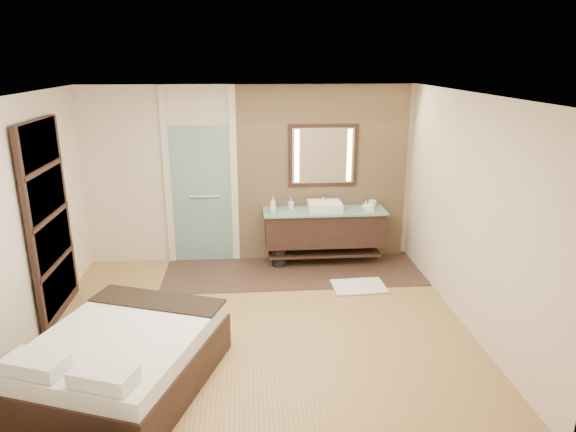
{
  "coord_description": "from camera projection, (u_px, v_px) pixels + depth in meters",
  "views": [
    {
      "loc": [
        -0.05,
        -5.45,
        3.08
      ],
      "look_at": [
        0.44,
        0.6,
        1.19
      ],
      "focal_mm": 32.0,
      "sensor_mm": 36.0,
      "label": 1
    }
  ],
  "objects": [
    {
      "name": "floor",
      "position": [
        255.0,
        327.0,
        6.11
      ],
      "size": [
        5.0,
        5.0,
        0.0
      ],
      "primitive_type": "plane",
      "color": "olive",
      "rests_on": "ground"
    },
    {
      "name": "tile_strip",
      "position": [
        293.0,
        271.0,
        7.67
      ],
      "size": [
        3.8,
        1.3,
        0.01
      ],
      "primitive_type": "cube",
      "color": "#32211B",
      "rests_on": "floor"
    },
    {
      "name": "stone_wall",
      "position": [
        322.0,
        174.0,
        7.89
      ],
      "size": [
        2.6,
        0.08,
        2.7
      ],
      "primitive_type": "cube",
      "color": "tan",
      "rests_on": "floor"
    },
    {
      "name": "vanity",
      "position": [
        324.0,
        228.0,
        7.84
      ],
      "size": [
        1.85,
        0.55,
        0.88
      ],
      "color": "black",
      "rests_on": "stone_wall"
    },
    {
      "name": "mirror_unit",
      "position": [
        323.0,
        156.0,
        7.75
      ],
      "size": [
        1.06,
        0.04,
        0.96
      ],
      "color": "black",
      "rests_on": "stone_wall"
    },
    {
      "name": "frosted_door",
      "position": [
        202.0,
        190.0,
        7.8
      ],
      "size": [
        1.1,
        0.12,
        2.7
      ],
      "color": "#AFDEDE",
      "rests_on": "floor"
    },
    {
      "name": "shoji_partition",
      "position": [
        49.0,
        220.0,
        6.13
      ],
      "size": [
        0.06,
        1.2,
        2.4
      ],
      "color": "black",
      "rests_on": "floor"
    },
    {
      "name": "bed",
      "position": [
        123.0,
        359.0,
        4.94
      ],
      "size": [
        2.01,
        2.24,
        0.71
      ],
      "rotation": [
        0.0,
        0.0,
        -0.35
      ],
      "color": "black",
      "rests_on": "floor"
    },
    {
      "name": "bath_mat",
      "position": [
        359.0,
        286.0,
        7.15
      ],
      "size": [
        0.74,
        0.54,
        0.02
      ],
      "primitive_type": "cube",
      "rotation": [
        0.0,
        0.0,
        0.05
      ],
      "color": "white",
      "rests_on": "floor"
    },
    {
      "name": "waste_bin",
      "position": [
        279.0,
        257.0,
        7.86
      ],
      "size": [
        0.24,
        0.24,
        0.28
      ],
      "primitive_type": "cylinder",
      "rotation": [
        0.0,
        0.0,
        0.06
      ],
      "color": "black",
      "rests_on": "floor"
    },
    {
      "name": "tissue_box",
      "position": [
        369.0,
        208.0,
        7.67
      ],
      "size": [
        0.13,
        0.13,
        0.1
      ],
      "primitive_type": "cube",
      "rotation": [
        0.0,
        0.0,
        0.12
      ],
      "color": "white",
      "rests_on": "vanity"
    },
    {
      "name": "soap_bottle_a",
      "position": [
        273.0,
        205.0,
        7.6
      ],
      "size": [
        0.11,
        0.11,
        0.23
      ],
      "primitive_type": "imported",
      "rotation": [
        0.0,
        0.0,
        0.27
      ],
      "color": "silver",
      "rests_on": "vanity"
    },
    {
      "name": "soap_bottle_b",
      "position": [
        291.0,
        204.0,
        7.78
      ],
      "size": [
        0.08,
        0.08,
        0.17
      ],
      "primitive_type": "imported",
      "rotation": [
        0.0,
        0.0,
        0.02
      ],
      "color": "#B2B2B2",
      "rests_on": "vanity"
    },
    {
      "name": "soap_bottle_c",
      "position": [
        366.0,
        206.0,
        7.69
      ],
      "size": [
        0.15,
        0.15,
        0.15
      ],
      "primitive_type": "imported",
      "rotation": [
        0.0,
        0.0,
        -0.32
      ],
      "color": "#AAD6D6",
      "rests_on": "vanity"
    },
    {
      "name": "cup",
      "position": [
        372.0,
        204.0,
        7.9
      ],
      "size": [
        0.17,
        0.17,
        0.1
      ],
      "primitive_type": "imported",
      "rotation": [
        0.0,
        0.0,
        -0.41
      ],
      "color": "white",
      "rests_on": "vanity"
    }
  ]
}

